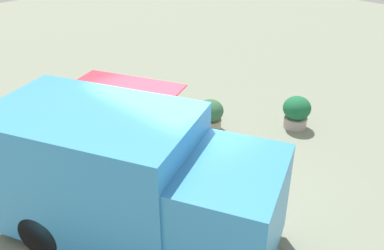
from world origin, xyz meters
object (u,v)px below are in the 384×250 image
person_customer (83,116)px  planter_flowering_far (296,112)px  planter_flowering_near (210,114)px  food_truck (129,183)px

person_customer → planter_flowering_far: person_customer is taller
planter_flowering_near → planter_flowering_far: bearing=46.4°
person_customer → planter_flowering_near: person_customer is taller
planter_flowering_near → planter_flowering_far: planter_flowering_far is taller
food_truck → person_customer: bearing=158.8°
food_truck → planter_flowering_far: 5.53m
food_truck → person_customer: size_ratio=5.86×
planter_flowering_far → person_customer: bearing=-134.9°
food_truck → planter_flowering_near: 4.27m
food_truck → person_customer: food_truck is taller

